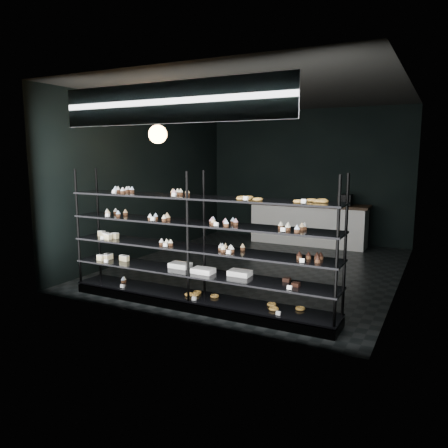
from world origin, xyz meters
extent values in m
cube|color=black|center=(0.00, 0.00, 0.01)|extent=(5.00, 6.00, 0.01)
cube|color=black|center=(0.00, 0.00, 3.20)|extent=(5.00, 6.00, 0.01)
cube|color=black|center=(0.00, 3.00, 1.60)|extent=(5.00, 0.01, 3.20)
cube|color=black|center=(0.00, -3.00, 1.60)|extent=(5.00, 0.01, 3.20)
cube|color=black|center=(-2.50, 0.00, 1.60)|extent=(0.01, 6.00, 3.20)
cube|color=black|center=(2.50, 0.00, 1.60)|extent=(0.01, 6.00, 3.20)
cube|color=black|center=(0.08, -2.45, 0.06)|extent=(4.00, 0.50, 0.12)
cylinder|color=black|center=(-1.89, -2.67, 0.99)|extent=(0.04, 0.04, 1.85)
cylinder|color=black|center=(-1.89, -2.23, 0.99)|extent=(0.04, 0.04, 1.85)
cylinder|color=black|center=(0.08, -2.67, 0.99)|extent=(0.04, 0.04, 1.85)
cylinder|color=black|center=(0.08, -2.23, 0.99)|extent=(0.04, 0.04, 1.85)
cylinder|color=black|center=(2.05, -2.67, 0.99)|extent=(0.04, 0.04, 1.85)
cylinder|color=black|center=(2.05, -2.23, 0.99)|extent=(0.04, 0.04, 1.85)
cube|color=black|center=(0.08, -2.45, 0.15)|extent=(4.00, 0.50, 0.03)
cube|color=black|center=(0.08, -2.45, 0.50)|extent=(4.00, 0.50, 0.02)
cube|color=black|center=(0.08, -2.45, 0.85)|extent=(4.00, 0.50, 0.02)
cube|color=black|center=(0.08, -2.45, 1.20)|extent=(4.00, 0.50, 0.02)
cube|color=black|center=(0.08, -2.45, 1.55)|extent=(4.00, 0.50, 0.02)
cube|color=white|center=(-1.20, -2.63, 1.59)|extent=(0.06, 0.04, 0.06)
cube|color=white|center=(-0.16, -2.63, 1.59)|extent=(0.05, 0.04, 0.06)
cube|color=white|center=(0.91, -2.63, 1.59)|extent=(0.05, 0.04, 0.06)
cube|color=white|center=(1.62, -2.63, 1.59)|extent=(0.06, 0.04, 0.06)
cube|color=white|center=(-1.37, -2.63, 1.24)|extent=(0.06, 0.04, 0.06)
cube|color=white|center=(-0.50, -2.63, 1.24)|extent=(0.06, 0.04, 0.06)
cube|color=white|center=(0.50, -2.63, 1.24)|extent=(0.05, 0.04, 0.06)
cube|color=white|center=(1.41, -2.63, 1.24)|extent=(0.06, 0.04, 0.06)
cube|color=white|center=(-1.46, -2.63, 0.89)|extent=(0.06, 0.04, 0.06)
cube|color=white|center=(-0.28, -2.63, 0.89)|extent=(0.06, 0.04, 0.06)
cube|color=white|center=(0.62, -2.63, 0.89)|extent=(0.05, 0.04, 0.06)
cube|color=white|center=(1.66, -2.63, 0.89)|extent=(0.06, 0.04, 0.06)
cube|color=white|center=(-1.39, -2.63, 0.54)|extent=(0.06, 0.04, 0.06)
cube|color=white|center=(1.45, -2.63, 0.54)|extent=(0.06, 0.04, 0.06)
cube|color=white|center=(-1.12, -2.63, 0.19)|extent=(0.06, 0.04, 0.06)
cube|color=white|center=(0.15, -2.63, 0.19)|extent=(0.05, 0.04, 0.06)
cube|color=white|center=(1.37, -2.63, 0.19)|extent=(0.06, 0.04, 0.06)
cube|color=#0C1D3E|center=(0.00, -2.92, 2.75)|extent=(3.20, 0.04, 0.45)
cube|color=white|center=(0.00, -2.94, 2.75)|extent=(3.30, 0.02, 0.50)
cylinder|color=black|center=(-1.19, -1.52, 2.89)|extent=(0.01, 0.01, 0.58)
sphere|color=#FFAA59|center=(-1.19, -1.52, 2.45)|extent=(0.30, 0.30, 0.30)
cube|color=silver|center=(0.22, 2.50, 0.46)|extent=(2.68, 0.60, 0.92)
cube|color=black|center=(0.22, 2.50, 0.95)|extent=(2.78, 0.65, 0.06)
cube|color=black|center=(1.06, 2.50, 1.10)|extent=(0.30, 0.30, 0.25)
camera|label=1|loc=(3.10, -7.50, 2.13)|focal=35.00mm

